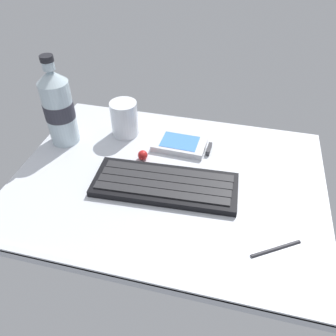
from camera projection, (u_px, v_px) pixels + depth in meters
The scene contains 7 objects.
ground_plane at pixel (168, 183), 70.62cm from camera, with size 64.00×48.00×2.80cm.
keyboard at pixel (165, 184), 67.72cm from camera, with size 29.57×12.61×1.70cm.
handheld_device at pixel (183, 144), 77.96cm from camera, with size 13.01×8.05×1.50cm.
juice_cup at pixel (125, 120), 79.95cm from camera, with size 6.40×6.40×8.50cm.
water_bottle at pixel (58, 107), 74.60cm from camera, with size 6.73×6.73×20.80cm.
trackball_mouse at pixel (143, 155), 74.34cm from camera, with size 2.20×2.20×2.20cm, color red.
stylus_pen at pixel (276, 248), 56.68cm from camera, with size 0.70×0.70×9.50cm, color #26262B.
Camera 1 is at (12.24, -49.93, 47.76)cm, focal length 35.92 mm.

